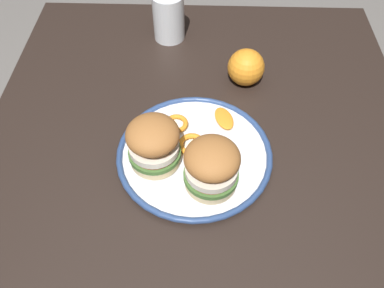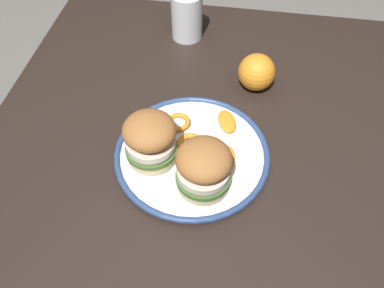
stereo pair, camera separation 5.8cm
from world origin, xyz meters
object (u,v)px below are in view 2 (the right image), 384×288
Objects in this scene: sandwich_half_right at (150,139)px; whole_orange at (257,72)px; dinner_plate at (192,154)px; dining_table at (194,199)px; sandwich_half_left at (204,167)px; drinking_glass at (187,18)px.

sandwich_half_right is 1.60× the size of whole_orange.
dining_table is at bearing -162.91° from dinner_plate.
sandwich_half_right reaches higher than whole_orange.
sandwich_half_left reaches higher than drinking_glass.
sandwich_half_left is at bearing -155.90° from dinner_plate.
sandwich_half_left is at bearing -150.50° from dining_table.
whole_orange is at bearing -21.34° from dining_table.
dinner_plate reaches higher than dining_table.
dining_table is 8.79× the size of sandwich_half_left.
drinking_glass reaches higher than dining_table.
dinner_plate is at bearing -73.04° from sandwich_half_right.
dinner_plate is 0.39m from drinking_glass.
dining_table is 0.18m from sandwich_half_left.
dining_table is 0.45m from drinking_glass.
whole_orange is (0.25, -0.10, 0.15)m from dining_table.
dining_table is 13.59× the size of whole_orange.
drinking_glass is (0.45, 0.11, -0.02)m from sandwich_half_left.
drinking_glass is (0.41, 0.08, 0.16)m from dining_table.
sandwich_half_right is (-0.02, 0.07, 0.06)m from dinner_plate.
sandwich_half_left is at bearing -114.47° from sandwich_half_right.
whole_orange is (-0.16, -0.18, -0.01)m from drinking_glass.
sandwich_half_left is 0.30m from whole_orange.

